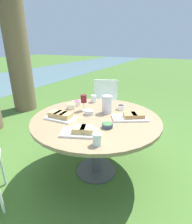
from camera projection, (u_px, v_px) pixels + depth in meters
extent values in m
plane|color=#446B2B|center=(96.00, 170.00, 2.22)|extent=(40.00, 40.00, 0.00)
cylinder|color=#4C4C51|center=(96.00, 170.00, 2.22)|extent=(0.49, 0.49, 0.02)
cylinder|color=#4C4C51|center=(96.00, 146.00, 2.09)|extent=(0.11, 0.11, 0.68)
cylinder|color=#8C7251|center=(96.00, 118.00, 1.96)|extent=(1.42, 1.42, 0.03)
cube|color=white|center=(105.00, 106.00, 3.18)|extent=(0.54, 0.55, 0.04)
cube|color=white|center=(106.00, 91.00, 3.28)|extent=(0.17, 0.42, 0.42)
cylinder|color=white|center=(93.00, 121.00, 3.12)|extent=(0.03, 0.03, 0.43)
cylinder|color=white|center=(115.00, 122.00, 3.07)|extent=(0.03, 0.03, 0.43)
cylinder|color=white|center=(95.00, 113.00, 3.46)|extent=(0.03, 0.03, 0.43)
cylinder|color=white|center=(115.00, 114.00, 3.42)|extent=(0.03, 0.03, 0.43)
cylinder|color=white|center=(0.00, 195.00, 1.59)|extent=(0.03, 0.03, 0.43)
cylinder|color=white|center=(2.00, 169.00, 1.92)|extent=(0.03, 0.03, 0.43)
cylinder|color=silver|center=(107.00, 104.00, 2.05)|extent=(0.12, 0.12, 0.21)
cone|color=silver|center=(109.00, 96.00, 2.06)|extent=(0.03, 0.03, 0.02)
cylinder|color=silver|center=(84.00, 110.00, 2.15)|extent=(0.06, 0.06, 0.01)
cylinder|color=silver|center=(84.00, 106.00, 2.13)|extent=(0.01, 0.01, 0.10)
cylinder|color=maroon|center=(84.00, 99.00, 2.10)|extent=(0.07, 0.07, 0.09)
cube|color=white|center=(130.00, 118.00, 1.90)|extent=(0.35, 0.42, 0.02)
cube|color=#B2844C|center=(138.00, 115.00, 1.89)|extent=(0.17, 0.18, 0.04)
cube|color=#B2844C|center=(130.00, 115.00, 1.89)|extent=(0.17, 0.18, 0.04)
cube|color=white|center=(79.00, 133.00, 1.59)|extent=(0.29, 0.37, 0.02)
cube|color=tan|center=(87.00, 129.00, 1.57)|extent=(0.15, 0.15, 0.05)
cube|color=tan|center=(79.00, 129.00, 1.58)|extent=(0.15, 0.15, 0.05)
cube|color=white|center=(61.00, 118.00, 1.91)|extent=(0.21, 0.33, 0.02)
cube|color=tan|center=(66.00, 116.00, 1.87)|extent=(0.13, 0.12, 0.05)
cube|color=tan|center=(61.00, 115.00, 1.90)|extent=(0.13, 0.12, 0.05)
cube|color=tan|center=(55.00, 114.00, 1.92)|extent=(0.13, 0.12, 0.05)
cylinder|color=beige|center=(71.00, 106.00, 2.20)|extent=(0.10, 0.10, 0.06)
cylinder|color=#E0C147|center=(71.00, 105.00, 2.19)|extent=(0.08, 0.08, 0.03)
cylinder|color=#334256|center=(107.00, 126.00, 1.70)|extent=(0.11, 0.11, 0.04)
cylinder|color=#387533|center=(107.00, 124.00, 1.70)|extent=(0.09, 0.09, 0.02)
cylinder|color=white|center=(121.00, 107.00, 2.17)|extent=(0.10, 0.10, 0.06)
cylinder|color=#2D231E|center=(121.00, 106.00, 2.16)|extent=(0.08, 0.08, 0.02)
cylinder|color=beige|center=(77.00, 103.00, 2.32)|extent=(0.10, 0.10, 0.06)
cylinder|color=#D6385B|center=(77.00, 102.00, 2.31)|extent=(0.08, 0.08, 0.03)
cylinder|color=silver|center=(89.00, 112.00, 2.02)|extent=(0.10, 0.10, 0.05)
cylinder|color=silver|center=(89.00, 111.00, 2.02)|extent=(0.08, 0.08, 0.02)
cylinder|color=silver|center=(94.00, 99.00, 2.44)|extent=(0.08, 0.08, 0.10)
cylinder|color=silver|center=(97.00, 139.00, 1.40)|extent=(0.07, 0.07, 0.10)
cube|color=#232328|center=(58.00, 122.00, 3.29)|extent=(0.30, 0.14, 0.24)
torus|color=#232328|center=(57.00, 115.00, 3.24)|extent=(0.19, 0.01, 0.19)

